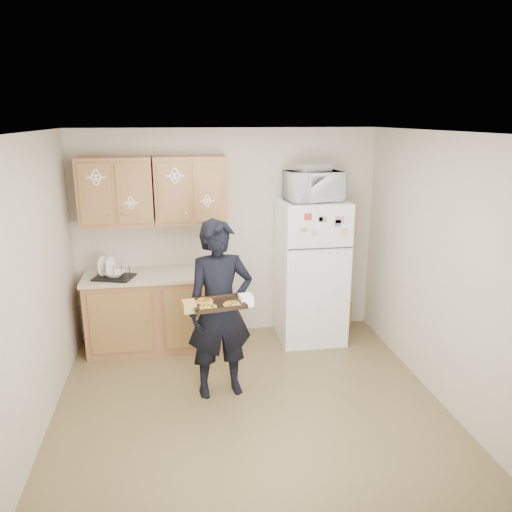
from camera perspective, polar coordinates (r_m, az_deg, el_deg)
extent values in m
plane|color=brown|center=(4.86, -0.60, -17.01)|extent=(3.60, 3.60, 0.00)
plane|color=silver|center=(4.09, -0.70, 13.94)|extent=(3.60, 3.60, 0.00)
cube|color=beige|center=(6.03, -3.26, 2.49)|extent=(3.60, 0.04, 2.50)
cube|color=beige|center=(2.70, 5.39, -14.96)|extent=(3.60, 0.04, 2.50)
cube|color=beige|center=(4.43, -24.38, -3.85)|extent=(0.04, 3.60, 2.50)
cube|color=beige|center=(4.91, 20.62, -1.61)|extent=(0.04, 3.60, 2.50)
cube|color=white|center=(5.96, 6.31, -1.73)|extent=(0.75, 0.70, 1.70)
cube|color=#966033|center=(5.95, -11.01, -6.28)|extent=(1.60, 0.60, 0.86)
cube|color=#C2AD95|center=(5.80, -11.24, -2.14)|extent=(1.64, 0.64, 0.04)
cube|color=#966033|center=(5.75, -15.72, 7.11)|extent=(0.80, 0.33, 0.75)
cube|color=#966033|center=(5.72, -7.47, 7.51)|extent=(0.80, 0.33, 0.75)
cube|color=#E7AC51|center=(6.56, 9.93, -6.63)|extent=(0.20, 0.07, 0.32)
imported|color=black|center=(4.74, -4.12, -6.14)|extent=(0.68, 0.50, 1.73)
cube|color=black|center=(4.40, -4.35, -5.51)|extent=(0.49, 0.39, 0.04)
cylinder|color=orange|center=(4.31, -5.49, -5.78)|extent=(0.15, 0.15, 0.02)
cylinder|color=orange|center=(4.35, -2.78, -5.50)|extent=(0.15, 0.15, 0.02)
cylinder|color=orange|center=(4.44, -5.91, -5.10)|extent=(0.15, 0.15, 0.02)
imported|color=white|center=(5.69, 6.56, 7.94)|extent=(0.66, 0.49, 0.34)
cube|color=silver|center=(5.69, 6.44, 10.05)|extent=(0.41, 0.33, 0.08)
cube|color=black|center=(5.71, -15.97, -1.66)|extent=(0.48, 0.42, 0.16)
imported|color=white|center=(5.72, -15.85, -1.98)|extent=(0.27, 0.27, 0.05)
imported|color=white|center=(5.71, -5.92, -0.95)|extent=(0.09, 0.09, 0.19)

